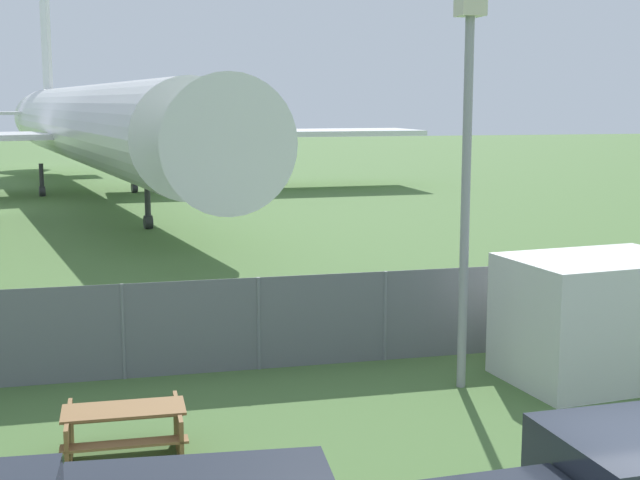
# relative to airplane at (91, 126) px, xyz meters

# --- Properties ---
(perimeter_fence) EXTENTS (56.07, 0.07, 1.81)m
(perimeter_fence) POSITION_rel_airplane_xyz_m (5.78, -33.04, -2.92)
(perimeter_fence) COLOR slate
(perimeter_fence) RESTS_ON ground
(airplane) EXTENTS (39.64, 48.59, 12.26)m
(airplane) POSITION_rel_airplane_xyz_m (0.00, 0.00, 0.00)
(airplane) COLOR white
(airplane) RESTS_ON ground
(portable_cabin) EXTENTS (3.55, 2.68, 2.30)m
(portable_cabin) POSITION_rel_airplane_xyz_m (9.21, -35.16, -2.68)
(portable_cabin) COLOR silver
(portable_cabin) RESTS_ON ground
(picnic_bench_near_cabin) EXTENTS (1.77, 1.43, 0.76)m
(picnic_bench_near_cabin) POSITION_rel_airplane_xyz_m (0.58, -36.89, -3.35)
(picnic_bench_near_cabin) COLOR brown
(picnic_bench_near_cabin) RESTS_ON ground
(light_mast) EXTENTS (0.44, 0.44, 6.91)m
(light_mast) POSITION_rel_airplane_xyz_m (6.60, -34.97, 0.46)
(light_mast) COLOR #99999E
(light_mast) RESTS_ON ground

